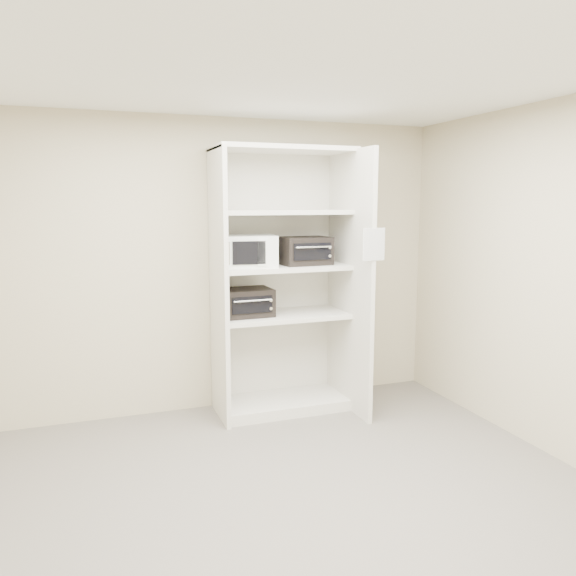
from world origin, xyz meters
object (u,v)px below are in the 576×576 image
object	(u,v)px
shelving_unit	(287,291)
microwave	(249,251)
toaster_oven_lower	(246,302)
toaster_oven_upper	(305,251)

from	to	relation	value
shelving_unit	microwave	xyz separation A→B (m)	(-0.36, -0.01, 0.38)
microwave	toaster_oven_lower	xyz separation A→B (m)	(-0.02, 0.02, -0.47)
shelving_unit	toaster_oven_lower	bearing A→B (deg)	178.99
shelving_unit	microwave	distance (m)	0.53
microwave	toaster_oven_lower	size ratio (longest dim) A/B	1.04
toaster_oven_upper	toaster_oven_lower	xyz separation A→B (m)	(-0.55, 0.03, -0.45)
microwave	shelving_unit	bearing A→B (deg)	8.81
toaster_oven_lower	microwave	bearing A→B (deg)	-39.69
shelving_unit	toaster_oven_lower	distance (m)	0.40
microwave	toaster_oven_upper	world-z (taller)	microwave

